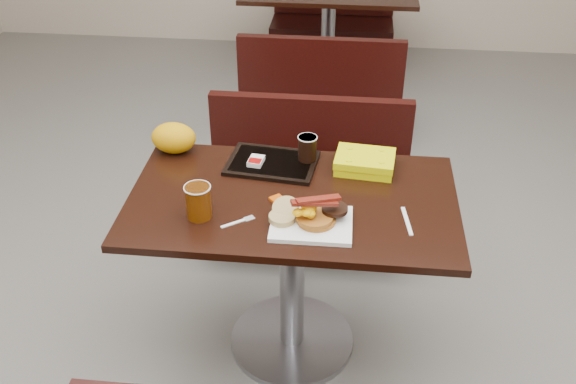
# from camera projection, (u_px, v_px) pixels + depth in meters

# --- Properties ---
(floor) EXTENTS (6.00, 7.00, 0.01)m
(floor) POSITION_uv_depth(u_px,v_px,m) (292.00, 342.00, 2.80)
(floor) COLOR gray
(floor) RESTS_ON ground
(table_near) EXTENTS (1.20, 0.70, 0.75)m
(table_near) POSITION_uv_depth(u_px,v_px,m) (292.00, 276.00, 2.60)
(table_near) COLOR black
(table_near) RESTS_ON floor
(bench_near_n) EXTENTS (1.00, 0.46, 0.72)m
(bench_near_n) POSITION_uv_depth(u_px,v_px,m) (306.00, 183.00, 3.18)
(bench_near_n) COLOR black
(bench_near_n) RESTS_ON floor
(table_far) EXTENTS (1.20, 0.70, 0.75)m
(table_far) POSITION_uv_depth(u_px,v_px,m) (328.00, 40.00, 4.75)
(table_far) COLOR black
(table_far) RESTS_ON floor
(bench_far_s) EXTENTS (1.00, 0.46, 0.72)m
(bench_far_s) POSITION_uv_depth(u_px,v_px,m) (322.00, 82.00, 4.18)
(bench_far_s) COLOR black
(bench_far_s) RESTS_ON floor
(bench_far_n) EXTENTS (1.00, 0.46, 0.72)m
(bench_far_n) POSITION_uv_depth(u_px,v_px,m) (332.00, 11.00, 5.33)
(bench_far_n) COLOR black
(bench_far_n) RESTS_ON floor
(platter) EXTENTS (0.28, 0.22, 0.02)m
(platter) POSITION_uv_depth(u_px,v_px,m) (311.00, 224.00, 2.24)
(platter) COLOR white
(platter) RESTS_ON table_near
(pancake_stack) EXTENTS (0.16, 0.16, 0.03)m
(pancake_stack) POSITION_uv_depth(u_px,v_px,m) (316.00, 218.00, 2.23)
(pancake_stack) COLOR #A24C1B
(pancake_stack) RESTS_ON platter
(sausage_patty) EXTENTS (0.10, 0.10, 0.01)m
(sausage_patty) POSITION_uv_depth(u_px,v_px,m) (335.00, 209.00, 2.24)
(sausage_patty) COLOR black
(sausage_patty) RESTS_ON pancake_stack
(scrambled_eggs) EXTENTS (0.10, 0.09, 0.05)m
(scrambled_eggs) POSITION_uv_depth(u_px,v_px,m) (308.00, 208.00, 2.21)
(scrambled_eggs) COLOR #FFC905
(scrambled_eggs) RESTS_ON pancake_stack
(bacon_strips) EXTENTS (0.18, 0.12, 0.01)m
(bacon_strips) POSITION_uv_depth(u_px,v_px,m) (315.00, 202.00, 2.19)
(bacon_strips) COLOR #470507
(bacon_strips) RESTS_ON scrambled_eggs
(muffin_bottom) EXTENTS (0.11, 0.11, 0.02)m
(muffin_bottom) POSITION_uv_depth(u_px,v_px,m) (282.00, 218.00, 2.24)
(muffin_bottom) COLOR tan
(muffin_bottom) RESTS_ON platter
(muffin_top) EXTENTS (0.11, 0.11, 0.05)m
(muffin_top) POSITION_uv_depth(u_px,v_px,m) (286.00, 208.00, 2.26)
(muffin_top) COLOR tan
(muffin_top) RESTS_ON platter
(coffee_cup_near) EXTENTS (0.09, 0.09, 0.12)m
(coffee_cup_near) POSITION_uv_depth(u_px,v_px,m) (198.00, 202.00, 2.26)
(coffee_cup_near) COLOR #7F3704
(coffee_cup_near) RESTS_ON table_near
(fork) EXTENTS (0.12, 0.09, 0.00)m
(fork) POSITION_uv_depth(u_px,v_px,m) (233.00, 224.00, 2.25)
(fork) COLOR white
(fork) RESTS_ON table_near
(knife) EXTENTS (0.04, 0.16, 0.00)m
(knife) POSITION_uv_depth(u_px,v_px,m) (407.00, 221.00, 2.26)
(knife) COLOR white
(knife) RESTS_ON table_near
(condiment_syrup) EXTENTS (0.06, 0.06, 0.01)m
(condiment_syrup) POSITION_uv_depth(u_px,v_px,m) (276.00, 199.00, 2.37)
(condiment_syrup) COLOR #BE4408
(condiment_syrup) RESTS_ON table_near
(condiment_ketchup) EXTENTS (0.05, 0.04, 0.01)m
(condiment_ketchup) POSITION_uv_depth(u_px,v_px,m) (277.00, 178.00, 2.49)
(condiment_ketchup) COLOR #8C0504
(condiment_ketchup) RESTS_ON table_near
(tray) EXTENTS (0.37, 0.28, 0.02)m
(tray) POSITION_uv_depth(u_px,v_px,m) (272.00, 163.00, 2.57)
(tray) COLOR black
(tray) RESTS_ON table_near
(hashbrown_sleeve_left) EXTENTS (0.06, 0.08, 0.02)m
(hashbrown_sleeve_left) POSITION_uv_depth(u_px,v_px,m) (256.00, 161.00, 2.55)
(hashbrown_sleeve_left) COLOR silver
(hashbrown_sleeve_left) RESTS_ON tray
(coffee_cup_far) EXTENTS (0.09, 0.09, 0.10)m
(coffee_cup_far) POSITION_uv_depth(u_px,v_px,m) (307.00, 148.00, 2.56)
(coffee_cup_far) COLOR black
(coffee_cup_far) RESTS_ON tray
(clamshell) EXTENTS (0.24, 0.19, 0.06)m
(clamshell) POSITION_uv_depth(u_px,v_px,m) (365.00, 162.00, 2.54)
(clamshell) COLOR #D1D003
(clamshell) RESTS_ON table_near
(paper_bag) EXTENTS (0.22, 0.19, 0.12)m
(paper_bag) POSITION_uv_depth(u_px,v_px,m) (174.00, 138.00, 2.63)
(paper_bag) COLOR #D5A107
(paper_bag) RESTS_ON table_near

